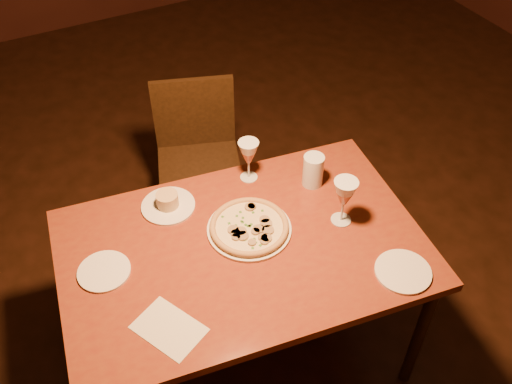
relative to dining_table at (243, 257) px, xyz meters
name	(u,v)px	position (x,y,z in m)	size (l,w,h in m)	color
dining_table	(243,257)	(0.00, 0.00, 0.00)	(1.36, 0.97, 0.68)	brown
chair_far	(198,154)	(0.15, 0.79, -0.17)	(0.49, 0.49, 0.79)	black
pizza_plate	(249,227)	(0.05, 0.05, 0.08)	(0.30, 0.30, 0.03)	white
ramekin_saucer	(168,203)	(-0.16, 0.30, 0.08)	(0.20, 0.20, 0.06)	white
wine_glass_far	(249,160)	(0.18, 0.31, 0.15)	(0.08, 0.08, 0.18)	#B6664C
wine_glass_right	(344,202)	(0.38, -0.06, 0.16)	(0.09, 0.09, 0.19)	#B6664C
water_tumbler	(313,170)	(0.39, 0.16, 0.13)	(0.08, 0.08, 0.13)	silver
side_plate_left	(104,271)	(-0.47, 0.11, 0.06)	(0.18, 0.18, 0.01)	white
side_plate_near	(403,272)	(0.43, -0.35, 0.06)	(0.19, 0.19, 0.01)	white
menu_card	(169,328)	(-0.35, -0.20, 0.06)	(0.14, 0.21, 0.00)	beige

